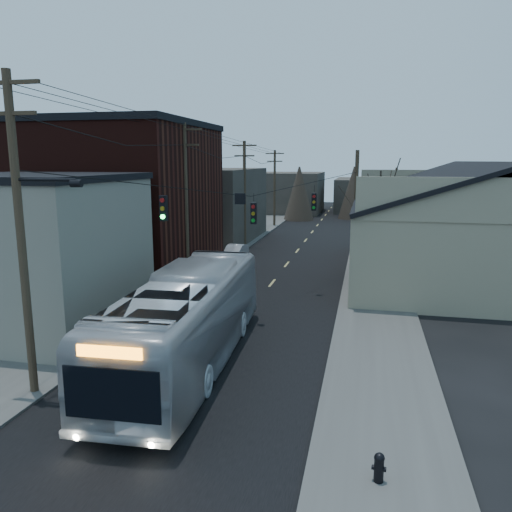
# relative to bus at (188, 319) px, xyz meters

# --- Properties ---
(ground) EXTENTS (160.00, 160.00, 0.00)m
(ground) POSITION_rel_bus_xyz_m (0.74, -6.50, -1.82)
(ground) COLOR black
(ground) RESTS_ON ground
(road_surface) EXTENTS (9.00, 110.00, 0.02)m
(road_surface) POSITION_rel_bus_xyz_m (0.74, 23.50, -1.81)
(road_surface) COLOR black
(road_surface) RESTS_ON ground
(sidewalk_left) EXTENTS (4.00, 110.00, 0.12)m
(sidewalk_left) POSITION_rel_bus_xyz_m (-5.76, 23.50, -1.76)
(sidewalk_left) COLOR #474744
(sidewalk_left) RESTS_ON ground
(sidewalk_right) EXTENTS (4.00, 110.00, 0.12)m
(sidewalk_right) POSITION_rel_bus_xyz_m (7.24, 23.50, -1.76)
(sidewalk_right) COLOR #474744
(sidewalk_right) RESTS_ON ground
(building_clapboard) EXTENTS (8.00, 8.00, 7.00)m
(building_clapboard) POSITION_rel_bus_xyz_m (-8.26, 2.50, 1.68)
(building_clapboard) COLOR gray
(building_clapboard) RESTS_ON ground
(building_brick) EXTENTS (10.00, 12.00, 10.00)m
(building_brick) POSITION_rel_bus_xyz_m (-9.26, 13.50, 3.18)
(building_brick) COLOR black
(building_brick) RESTS_ON ground
(building_left_far) EXTENTS (9.00, 14.00, 7.00)m
(building_left_far) POSITION_rel_bus_xyz_m (-8.76, 29.50, 1.68)
(building_left_far) COLOR #35302A
(building_left_far) RESTS_ON ground
(warehouse) EXTENTS (16.16, 20.60, 7.73)m
(warehouse) POSITION_rel_bus_xyz_m (13.74, 18.50, 0.88)
(warehouse) COLOR #7F765C
(warehouse) RESTS_ON ground
(building_far_left) EXTENTS (10.00, 12.00, 6.00)m
(building_far_left) POSITION_rel_bus_xyz_m (-5.26, 58.50, 1.18)
(building_far_left) COLOR #35302A
(building_far_left) RESTS_ON ground
(building_far_right) EXTENTS (12.00, 14.00, 5.00)m
(building_far_right) POSITION_rel_bus_xyz_m (7.74, 63.50, 0.68)
(building_far_right) COLOR #35302A
(building_far_right) RESTS_ON ground
(bare_tree) EXTENTS (0.40, 0.40, 7.20)m
(bare_tree) POSITION_rel_bus_xyz_m (7.24, 13.50, 1.78)
(bare_tree) COLOR black
(bare_tree) RESTS_ON ground
(utility_lines) EXTENTS (11.24, 45.28, 10.50)m
(utility_lines) POSITION_rel_bus_xyz_m (-2.37, 17.65, 3.14)
(utility_lines) COLOR #382B1E
(utility_lines) RESTS_ON ground
(bus) EXTENTS (3.63, 13.16, 3.63)m
(bus) POSITION_rel_bus_xyz_m (0.00, 0.00, 0.00)
(bus) COLOR #A6ABB2
(bus) RESTS_ON ground
(parked_car) EXTENTS (1.48, 3.76, 1.22)m
(parked_car) POSITION_rel_bus_xyz_m (-3.56, 20.35, -1.21)
(parked_car) COLOR #999BA0
(parked_car) RESTS_ON ground
(fire_hydrant) EXTENTS (0.36, 0.26, 0.76)m
(fire_hydrant) POSITION_rel_bus_xyz_m (7.04, -5.99, -1.29)
(fire_hydrant) COLOR black
(fire_hydrant) RESTS_ON sidewalk_right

